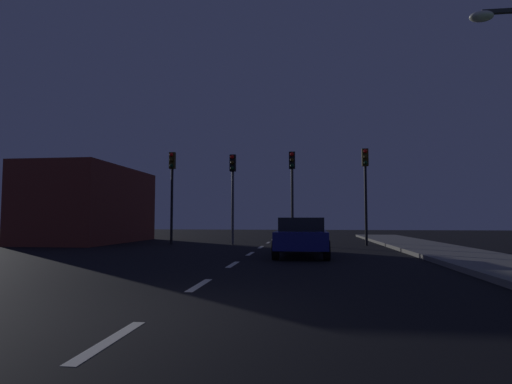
% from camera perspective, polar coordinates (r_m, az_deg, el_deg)
% --- Properties ---
extents(ground_plane, '(80.00, 80.00, 0.00)m').
position_cam_1_polar(ground_plane, '(12.79, -2.78, -9.80)').
color(ground_plane, black).
extents(sidewalk_curb_right, '(3.00, 40.00, 0.15)m').
position_cam_1_polar(sidewalk_curb_right, '(13.69, 30.32, -8.58)').
color(sidewalk_curb_right, gray).
rests_on(sidewalk_curb_right, ground_plane).
extents(lane_stripe_nearest, '(0.16, 1.60, 0.01)m').
position_cam_1_polar(lane_stripe_nearest, '(5.01, -19.75, -18.94)').
color(lane_stripe_nearest, silver).
rests_on(lane_stripe_nearest, ground_plane).
extents(lane_stripe_second, '(0.16, 1.60, 0.01)m').
position_cam_1_polar(lane_stripe_second, '(8.52, -7.91, -12.76)').
color(lane_stripe_second, silver).
rests_on(lane_stripe_second, ground_plane).
extents(lane_stripe_third, '(0.16, 1.60, 0.01)m').
position_cam_1_polar(lane_stripe_third, '(12.20, -3.26, -10.07)').
color(lane_stripe_third, silver).
rests_on(lane_stripe_third, ground_plane).
extents(lane_stripe_fourth, '(0.16, 1.60, 0.01)m').
position_cam_1_polar(lane_stripe_fourth, '(15.94, -0.81, -8.61)').
color(lane_stripe_fourth, silver).
rests_on(lane_stripe_fourth, ground_plane).
extents(lane_stripe_fifth, '(0.16, 1.60, 0.01)m').
position_cam_1_polar(lane_stripe_fifth, '(19.70, 0.70, -7.70)').
color(lane_stripe_fifth, silver).
rests_on(lane_stripe_fifth, ground_plane).
extents(lane_stripe_sixth, '(0.16, 1.60, 0.01)m').
position_cam_1_polar(lane_stripe_sixth, '(23.47, 1.71, -7.08)').
color(lane_stripe_sixth, silver).
rests_on(lane_stripe_sixth, ground_plane).
extents(lane_stripe_seventh, '(0.16, 1.60, 0.01)m').
position_cam_1_polar(lane_stripe_seventh, '(27.25, 2.45, -6.63)').
color(lane_stripe_seventh, silver).
rests_on(lane_stripe_seventh, ground_plane).
extents(traffic_signal_far_left, '(0.32, 0.38, 4.99)m').
position_cam_1_polar(traffic_signal_far_left, '(22.64, -11.66, 1.71)').
color(traffic_signal_far_left, black).
rests_on(traffic_signal_far_left, ground_plane).
extents(traffic_signal_center_left, '(0.32, 0.38, 4.79)m').
position_cam_1_polar(traffic_signal_center_left, '(21.79, -3.28, 1.53)').
color(traffic_signal_center_left, '#4C4C51').
rests_on(traffic_signal_center_left, ground_plane).
extents(traffic_signal_center_right, '(0.32, 0.38, 4.88)m').
position_cam_1_polar(traffic_signal_center_right, '(21.46, 5.08, 1.77)').
color(traffic_signal_center_right, '#2D2D30').
rests_on(traffic_signal_center_right, ground_plane).
extents(traffic_signal_far_right, '(0.32, 0.38, 4.97)m').
position_cam_1_polar(traffic_signal_far_right, '(21.68, 15.06, 1.98)').
color(traffic_signal_far_right, black).
rests_on(traffic_signal_far_right, ground_plane).
extents(car_stopped_ahead, '(1.90, 4.50, 1.39)m').
position_cam_1_polar(car_stopped_ahead, '(15.15, 6.40, -6.11)').
color(car_stopped_ahead, navy).
rests_on(car_stopped_ahead, ground_plane).
extents(storefront_left, '(4.59, 8.37, 4.30)m').
position_cam_1_polar(storefront_left, '(25.61, -22.12, -1.72)').
color(storefront_left, maroon).
rests_on(storefront_left, ground_plane).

